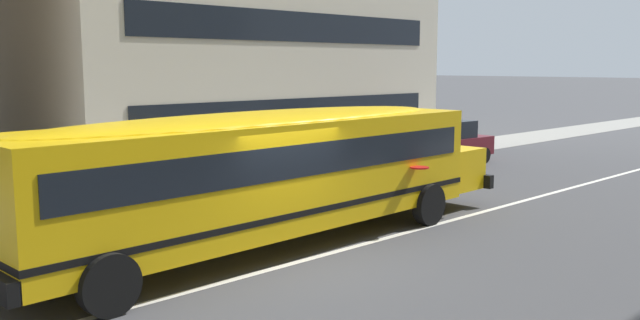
% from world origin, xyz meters
% --- Properties ---
extents(ground_plane, '(400.00, 400.00, 0.00)m').
position_xyz_m(ground_plane, '(0.00, 0.00, 0.00)').
color(ground_plane, '#424244').
extents(sidewalk_far, '(120.00, 3.00, 0.01)m').
position_xyz_m(sidewalk_far, '(0.00, 8.19, 0.01)').
color(sidewalk_far, gray).
rests_on(sidewalk_far, ground_plane).
extents(lane_centreline, '(110.00, 0.16, 0.01)m').
position_xyz_m(lane_centreline, '(0.00, 0.00, 0.00)').
color(lane_centreline, silver).
rests_on(lane_centreline, ground_plane).
extents(school_bus, '(12.54, 2.98, 2.79)m').
position_xyz_m(school_bus, '(0.53, 1.22, 1.66)').
color(school_bus, yellow).
rests_on(school_bus, ground_plane).
extents(parked_car_maroon_by_hydrant, '(3.98, 2.03, 1.64)m').
position_xyz_m(parked_car_maroon_by_hydrant, '(12.71, 5.67, 0.84)').
color(parked_car_maroon_by_hydrant, maroon).
rests_on(parked_car_maroon_by_hydrant, ground_plane).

